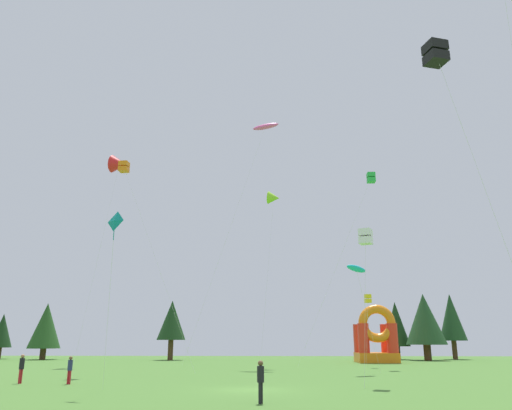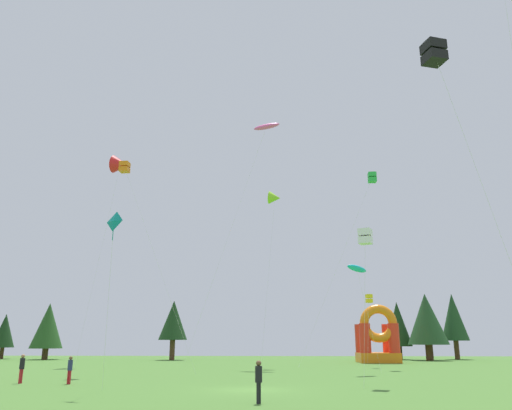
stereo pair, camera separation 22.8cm
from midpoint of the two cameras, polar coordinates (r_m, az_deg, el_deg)
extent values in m
plane|color=#47752D|center=(28.87, -0.86, -20.44)|extent=(120.00, 120.00, 0.00)
cube|color=black|center=(25.94, 19.68, 15.50)|extent=(1.13, 1.13, 0.48)
cube|color=black|center=(26.23, 19.57, 16.59)|extent=(1.13, 1.13, 0.48)
cylinder|color=silver|center=(24.49, 25.51, -1.30)|extent=(4.22, 1.33, 15.79)
cube|color=green|center=(56.96, 12.96, 2.78)|extent=(0.85, 0.85, 0.50)
cube|color=green|center=(57.15, 12.92, 3.36)|extent=(0.85, 0.85, 0.50)
cylinder|color=silver|center=(54.12, 9.04, -7.12)|extent=(8.66, 0.04, 20.16)
ellipsoid|color=#EA599E|center=(59.73, 1.00, 8.98)|extent=(3.32, 1.85, 1.29)
cylinder|color=silver|center=(56.75, -3.60, -4.09)|extent=(9.24, 1.85, 27.11)
cone|color=#8CD826|center=(56.20, 1.94, 0.82)|extent=(1.74, 1.71, 1.58)
cylinder|color=silver|center=(51.25, 1.21, -7.99)|extent=(1.42, 6.38, 18.15)
cube|color=white|center=(33.02, 12.28, -4.01)|extent=(1.03, 1.03, 0.45)
cube|color=white|center=(33.12, 12.22, -3.10)|extent=(1.03, 1.03, 0.45)
cylinder|color=silver|center=(31.42, 12.18, -11.37)|extent=(0.94, 2.01, 9.12)
ellipsoid|color=#19B7CC|center=(43.44, 11.27, -7.17)|extent=(2.10, 1.85, 0.93)
cylinder|color=silver|center=(43.83, 12.61, -12.75)|extent=(1.78, 1.25, 8.50)
pyramid|color=#0C7F7A|center=(28.18, -16.20, -1.83)|extent=(0.88, 0.64, 0.85)
cylinder|color=#0C7F7A|center=(28.11, -16.19, -2.88)|extent=(0.04, 0.04, 1.01)
cylinder|color=silver|center=(28.72, -16.75, -11.01)|extent=(0.70, 2.18, 8.85)
cone|color=red|center=(63.29, -15.50, 4.52)|extent=(2.42, 2.41, 2.35)
cylinder|color=silver|center=(57.58, -17.70, -5.43)|extent=(0.88, 6.52, 23.41)
cube|color=yellow|center=(53.90, 12.60, -10.67)|extent=(0.69, 0.69, 0.39)
cube|color=yellow|center=(53.94, 12.57, -10.17)|extent=(0.69, 0.69, 0.39)
cylinder|color=silver|center=(54.40, 12.49, -14.06)|extent=(0.34, 1.38, 6.81)
cube|color=orange|center=(46.61, -15.06, 3.95)|extent=(0.85, 0.85, 0.42)
cube|color=orange|center=(46.77, -15.02, 4.54)|extent=(0.85, 0.85, 0.42)
cylinder|color=silver|center=(43.42, -11.38, -6.64)|extent=(7.17, 0.46, 17.77)
cylinder|color=#B21E26|center=(34.50, -20.92, -17.98)|extent=(0.15, 0.15, 0.80)
cylinder|color=#B21E26|center=(34.39, -20.73, -18.01)|extent=(0.15, 0.15, 0.80)
cylinder|color=navy|center=(34.41, -20.71, -16.80)|extent=(0.38, 0.38, 0.64)
sphere|color=brown|center=(34.39, -20.64, -16.09)|extent=(0.22, 0.22, 0.22)
cylinder|color=black|center=(22.91, 0.32, -20.73)|extent=(0.16, 0.16, 0.86)
cylinder|color=black|center=(22.75, 0.14, -20.77)|extent=(0.16, 0.16, 0.86)
cylinder|color=black|center=(22.77, 0.23, -18.82)|extent=(0.39, 0.39, 0.68)
sphere|color=brown|center=(22.74, 0.23, -17.67)|extent=(0.23, 0.23, 0.23)
cylinder|color=#B21E26|center=(36.07, -25.64, -17.30)|extent=(0.14, 0.14, 0.85)
cylinder|color=#B21E26|center=(36.21, -25.48, -17.31)|extent=(0.14, 0.14, 0.85)
cylinder|color=black|center=(36.10, -25.42, -16.10)|extent=(0.34, 0.34, 0.67)
sphere|color=#9E704C|center=(36.08, -25.34, -15.39)|extent=(0.23, 0.23, 0.23)
cube|color=orange|center=(64.88, 13.51, -16.64)|extent=(4.73, 4.86, 1.14)
cylinder|color=red|center=(62.81, 12.12, -14.69)|extent=(1.32, 1.32, 3.42)
cylinder|color=red|center=(63.46, 15.25, -14.51)|extent=(1.32, 1.32, 3.42)
cylinder|color=red|center=(66.31, 11.60, -14.73)|extent=(1.32, 1.32, 3.42)
cylinder|color=red|center=(66.92, 14.57, -14.56)|extent=(1.32, 1.32, 3.42)
torus|color=orange|center=(63.14, 13.60, -13.06)|extent=(4.46, 1.06, 4.46)
cone|color=#193819|center=(83.31, -27.16, -12.67)|extent=(3.09, 3.09, 4.76)
cylinder|color=#4C331E|center=(78.05, -23.33, -15.41)|extent=(0.80, 0.80, 1.50)
cone|color=#234C1E|center=(78.05, -23.02, -12.59)|extent=(4.45, 4.45, 6.21)
cylinder|color=#4C331E|center=(71.53, -9.87, -16.05)|extent=(0.71, 0.71, 2.64)
cone|color=#193819|center=(71.57, -9.72, -12.87)|extent=(3.93, 3.93, 5.30)
cylinder|color=#4C331E|center=(75.21, 15.88, -15.99)|extent=(0.65, 0.65, 1.79)
cone|color=#193819|center=(75.22, 15.66, -12.98)|extent=(3.63, 3.63, 6.13)
cylinder|color=#4C331E|center=(73.00, 18.98, -15.70)|extent=(0.97, 0.97, 2.04)
cone|color=#1E4221|center=(73.03, 18.68, -12.26)|extent=(5.40, 5.40, 6.74)
cylinder|color=#4C331E|center=(78.29, 21.73, -15.18)|extent=(0.68, 0.68, 2.55)
cone|color=#1E4221|center=(78.34, 21.40, -11.86)|extent=(3.79, 3.79, 6.57)
camera|label=1|loc=(0.11, -90.17, 0.05)|focal=34.90mm
camera|label=2|loc=(0.11, 89.83, -0.05)|focal=34.90mm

